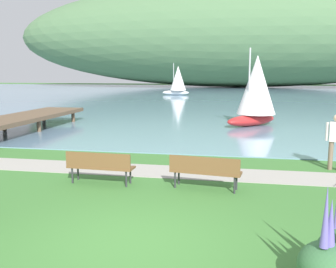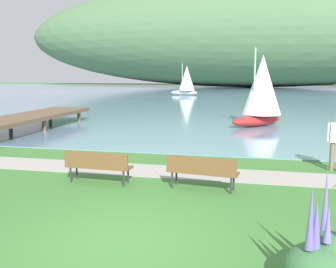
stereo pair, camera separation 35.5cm
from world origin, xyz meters
The scene contains 11 objects.
ground_plane centered at (0.00, 0.00, 0.00)m, with size 200.00×200.00×0.00m, color #3D7533.
bay_water centered at (0.00, 47.34, 0.02)m, with size 180.00×80.00×0.04m, color #6B8EA8.
distant_hillside centered at (1.00, 75.09, 10.63)m, with size 94.49×28.00×21.17m, color #4C7047.
shoreline_path centered at (0.00, 4.90, 0.01)m, with size 60.00×1.50×0.01m, color #A39E93.
park_bench_near_camera centered at (1.00, 3.32, 0.52)m, with size 1.85×0.71×0.88m.
park_bench_further_along centered at (-1.79, 3.30, 0.52)m, with size 1.82×0.56×0.88m.
person_at_shoreline centered at (4.70, 6.08, 0.98)m, with size 0.60×0.29×1.71m.
echium_bush_closest_to_camera centered at (3.13, -0.96, 0.38)m, with size 0.96×0.96×1.53m.
sailboat_nearest_to_shore centered at (-6.47, 44.50, 2.01)m, with size 3.58×2.16×4.18m.
sailboat_mid_bay centered at (2.64, 15.76, 2.03)m, with size 3.35×3.41×4.23m.
pier_dock centered at (-9.00, 11.34, 0.69)m, with size 2.40×10.00×0.80m.
Camera 1 is at (1.84, -6.12, 2.94)m, focal length 41.10 mm.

